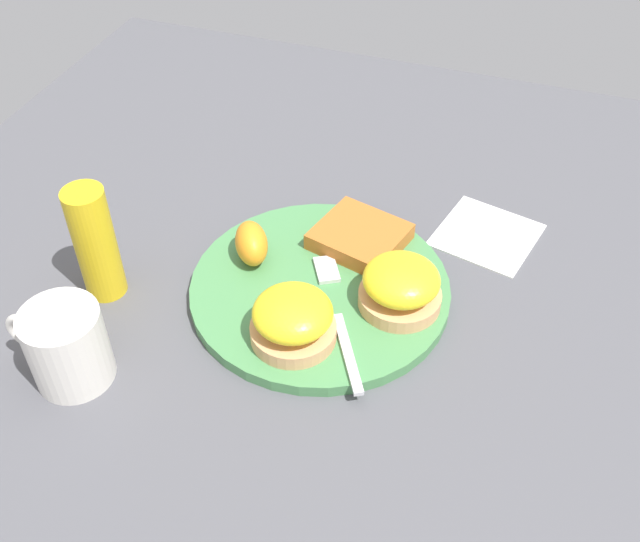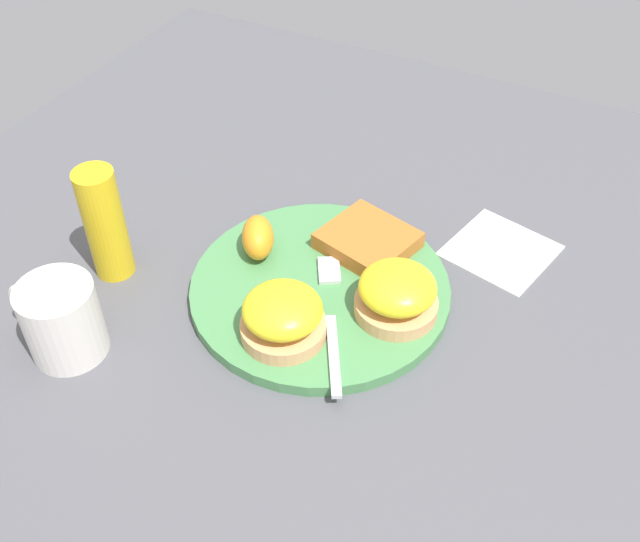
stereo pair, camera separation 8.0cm
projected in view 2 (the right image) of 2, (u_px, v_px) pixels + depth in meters
ground_plane at (320, 293)px, 0.83m from camera, size 1.10×1.10×0.00m
plate at (320, 289)px, 0.82m from camera, size 0.29×0.29×0.01m
sandwich_benedict_left at (280, 315)px, 0.75m from camera, size 0.09×0.09×0.05m
sandwich_benedict_right at (397, 293)px, 0.77m from camera, size 0.09×0.09×0.05m
hashbrown_patty at (368, 240)px, 0.86m from camera, size 0.12×0.11×0.02m
orange_wedge at (258, 237)px, 0.84m from camera, size 0.06×0.07×0.04m
fork at (330, 311)px, 0.78m from camera, size 0.11×0.18×0.00m
cup at (61, 320)px, 0.74m from camera, size 0.11×0.08×0.08m
napkin at (501, 250)px, 0.88m from camera, size 0.13×0.13×0.00m
condiment_bottle at (105, 224)px, 0.81m from camera, size 0.04×0.04×0.14m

